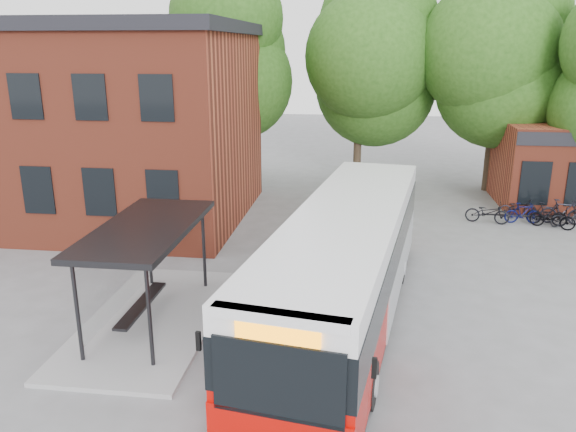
# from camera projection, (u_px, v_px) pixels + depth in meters

# --- Properties ---
(ground) EXTENTS (100.00, 100.00, 0.00)m
(ground) POSITION_uv_depth(u_px,v_px,m) (313.00, 315.00, 16.33)
(ground) COLOR slate
(station_building) EXTENTS (18.40, 10.40, 8.50)m
(station_building) POSITION_uv_depth(u_px,v_px,m) (44.00, 121.00, 25.25)
(station_building) COLOR maroon
(station_building) RESTS_ON ground
(bus_shelter) EXTENTS (3.60, 7.00, 2.90)m
(bus_shelter) POSITION_uv_depth(u_px,v_px,m) (149.00, 274.00, 15.52)
(bus_shelter) COLOR black
(bus_shelter) RESTS_ON ground
(bike_rail) EXTENTS (5.20, 0.10, 0.38)m
(bike_rail) POSITION_uv_depth(u_px,v_px,m) (544.00, 220.00, 24.61)
(bike_rail) COLOR black
(bike_rail) RESTS_ON ground
(tree_0) EXTENTS (7.92, 7.92, 11.00)m
(tree_0) POSITION_uv_depth(u_px,v_px,m) (231.00, 84.00, 30.66)
(tree_0) COLOR #224B14
(tree_0) RESTS_ON ground
(tree_1) EXTENTS (7.92, 7.92, 10.40)m
(tree_1) POSITION_uv_depth(u_px,v_px,m) (360.00, 90.00, 30.83)
(tree_1) COLOR #224B14
(tree_1) RESTS_ON ground
(tree_2) EXTENTS (7.92, 7.92, 11.00)m
(tree_2) POSITION_uv_depth(u_px,v_px,m) (496.00, 87.00, 28.92)
(tree_2) COLOR #224B14
(tree_2) RESTS_ON ground
(city_bus) EXTENTS (4.73, 13.30, 3.31)m
(city_bus) POSITION_uv_depth(u_px,v_px,m) (347.00, 267.00, 15.46)
(city_bus) COLOR #B60803
(city_bus) RESTS_ON ground
(bicycle_0) EXTENTS (1.95, 1.03, 0.97)m
(bicycle_0) POSITION_uv_depth(u_px,v_px,m) (487.00, 212.00, 24.67)
(bicycle_0) COLOR black
(bicycle_0) RESTS_ON ground
(bicycle_1) EXTENTS (1.57, 0.47, 0.94)m
(bicycle_1) POSITION_uv_depth(u_px,v_px,m) (523.00, 213.00, 24.63)
(bicycle_1) COLOR #080C3C
(bicycle_1) RESTS_ON ground
(bicycle_2) EXTENTS (1.72, 0.68, 0.89)m
(bicycle_2) POSITION_uv_depth(u_px,v_px,m) (518.00, 208.00, 25.53)
(bicycle_2) COLOR black
(bicycle_2) RESTS_ON ground
(bicycle_3) EXTENTS (1.75, 0.95, 1.01)m
(bicycle_3) POSITION_uv_depth(u_px,v_px,m) (547.00, 214.00, 24.38)
(bicycle_3) COLOR black
(bicycle_3) RESTS_ON ground
(bicycle_4) EXTENTS (1.93, 1.32, 0.96)m
(bicycle_4) POSITION_uv_depth(u_px,v_px,m) (553.00, 217.00, 23.98)
(bicycle_4) COLOR black
(bicycle_4) RESTS_ON ground
(bicycle_5) EXTENTS (1.90, 0.79, 1.11)m
(bicycle_5) POSITION_uv_depth(u_px,v_px,m) (563.00, 212.00, 24.51)
(bicycle_5) COLOR black
(bicycle_5) RESTS_ON ground
(bicycle_6) EXTENTS (1.76, 1.21, 0.87)m
(bicycle_6) POSITION_uv_depth(u_px,v_px,m) (567.00, 217.00, 24.25)
(bicycle_6) COLOR black
(bicycle_6) RESTS_ON ground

